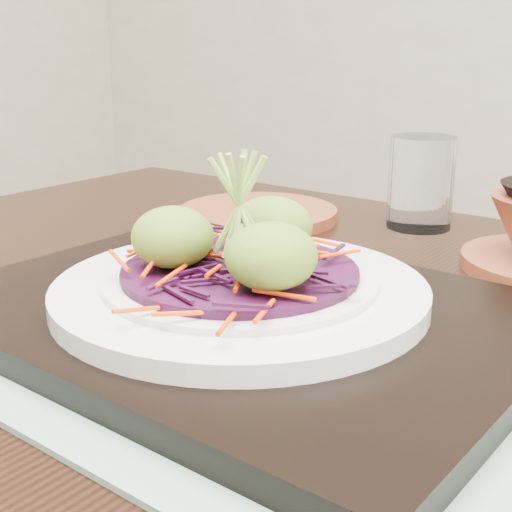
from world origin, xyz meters
The scene contains 10 objects.
dining_table centered at (0.09, 0.10, 0.61)m, with size 1.17×0.82×0.70m.
placemat centered at (0.06, 0.05, 0.70)m, with size 0.46×0.36×0.00m, color gray.
serving_tray centered at (0.06, 0.05, 0.71)m, with size 0.40×0.30×0.02m, color black.
white_plate centered at (0.06, 0.05, 0.73)m, with size 0.26×0.26×0.02m.
cabbage_bed centered at (0.06, 0.05, 0.74)m, with size 0.16×0.16×0.01m, color #380B2F.
carrot_julienne centered at (0.06, 0.05, 0.75)m, with size 0.20×0.20×0.01m, color red, non-canonical shape.
guacamole_scoops centered at (0.06, 0.05, 0.77)m, with size 0.14×0.13×0.04m.
scallion_garnish centered at (0.06, 0.05, 0.79)m, with size 0.06×0.06×0.09m, color #96C44E, non-canonical shape.
terracotta_side_plate centered at (-0.11, 0.32, 0.71)m, with size 0.18×0.18×0.01m, color maroon.
water_glass centered at (0.06, 0.39, 0.75)m, with size 0.07×0.07×0.10m, color white.
Camera 1 is at (0.32, -0.34, 0.90)m, focal length 50.00 mm.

